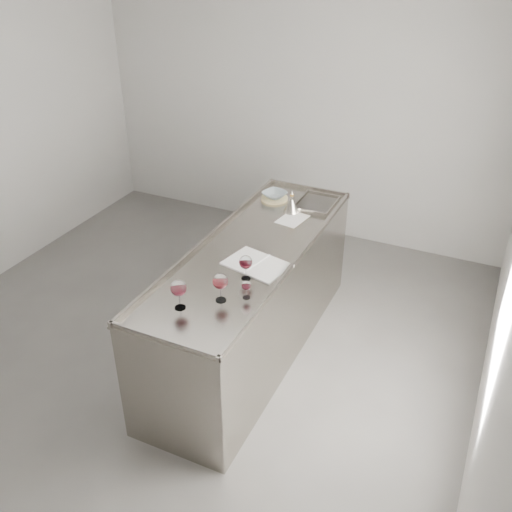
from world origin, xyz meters
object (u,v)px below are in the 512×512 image
at_px(wine_glass_middle, 220,282).
at_px(ceramic_bowl, 275,195).
at_px(notebook, 257,264).
at_px(wine_glass_right, 246,263).
at_px(wine_glass_small, 246,286).
at_px(wine_glass_left, 179,289).
at_px(wine_funnel, 292,205).
at_px(counter, 252,301).

bearing_deg(wine_glass_middle, ceramic_bowl, 100.86).
bearing_deg(notebook, wine_glass_right, -75.76).
height_order(wine_glass_small, notebook, wine_glass_small).
distance_m(wine_glass_left, wine_funnel, 1.56).
relative_size(notebook, wine_funnel, 2.49).
height_order(wine_glass_small, wine_funnel, wine_funnel).
bearing_deg(counter, ceramic_bowl, 102.49).
bearing_deg(wine_glass_middle, notebook, 86.68).
relative_size(wine_glass_small, ceramic_bowl, 0.63).
bearing_deg(ceramic_bowl, counter, -77.51).
height_order(counter, ceramic_bowl, ceramic_bowl).
relative_size(wine_glass_right, notebook, 0.36).
relative_size(wine_glass_right, wine_funnel, 0.90).
height_order(ceramic_bowl, wine_funnel, wine_funnel).
xyz_separation_m(wine_glass_left, wine_glass_small, (0.33, 0.28, -0.05)).
distance_m(wine_glass_left, ceramic_bowl, 1.73).
relative_size(notebook, ceramic_bowl, 2.48).
xyz_separation_m(wine_glass_middle, wine_funnel, (-0.07, 1.38, -0.08)).
xyz_separation_m(counter, wine_glass_small, (0.24, -0.58, 0.56)).
bearing_deg(notebook, wine_glass_middle, -80.80).
relative_size(wine_glass_middle, ceramic_bowl, 0.99).
distance_m(wine_glass_left, wine_glass_right, 0.53).
distance_m(wine_glass_small, notebook, 0.41).
bearing_deg(notebook, ceramic_bowl, 119.54).
height_order(wine_glass_middle, ceramic_bowl, wine_glass_middle).
bearing_deg(wine_glass_left, ceramic_bowl, 93.40).
height_order(wine_glass_middle, wine_funnel, same).
distance_m(counter, ceramic_bowl, 1.02).
bearing_deg(counter, wine_glass_left, -95.92).
height_order(wine_glass_small, ceramic_bowl, wine_glass_small).
bearing_deg(notebook, wine_funnel, 108.83).
bearing_deg(wine_glass_small, wine_funnel, 99.11).
distance_m(counter, notebook, 0.53).
relative_size(wine_glass_right, wine_glass_small, 1.42).
distance_m(counter, wine_glass_small, 0.84).
relative_size(wine_glass_left, wine_glass_right, 1.12).
xyz_separation_m(wine_glass_middle, ceramic_bowl, (-0.30, 1.54, -0.09)).
relative_size(wine_glass_left, wine_glass_middle, 1.02).
xyz_separation_m(counter, ceramic_bowl, (-0.19, 0.86, 0.51)).
height_order(notebook, wine_funnel, wine_funnel).
bearing_deg(wine_glass_middle, wine_glass_small, 35.17).
relative_size(counter, wine_glass_middle, 12.31).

